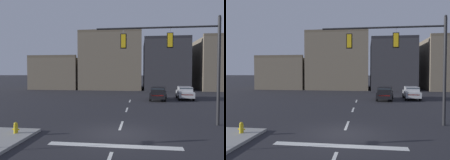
# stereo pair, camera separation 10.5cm
# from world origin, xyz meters

# --- Properties ---
(ground_plane) EXTENTS (400.00, 400.00, 0.00)m
(ground_plane) POSITION_xyz_m (0.00, 0.00, 0.00)
(ground_plane) COLOR #232328
(stop_bar_paint) EXTENTS (6.40, 0.50, 0.01)m
(stop_bar_paint) POSITION_xyz_m (0.00, -2.00, 0.00)
(stop_bar_paint) COLOR silver
(stop_bar_paint) RESTS_ON ground
(lane_centreline) EXTENTS (0.16, 26.40, 0.01)m
(lane_centreline) POSITION_xyz_m (0.00, 2.00, 0.00)
(lane_centreline) COLOR silver
(lane_centreline) RESTS_ON ground
(signal_mast_near_side) EXTENTS (8.18, 0.36, 7.17)m
(signal_mast_near_side) POSITION_xyz_m (3.94, 2.87, 4.82)
(signal_mast_near_side) COLOR black
(signal_mast_near_side) RESTS_ON ground
(car_lot_nearside) EXTENTS (2.38, 4.62, 1.61)m
(car_lot_nearside) POSITION_xyz_m (3.46, 15.44, 0.86)
(car_lot_nearside) COLOR black
(car_lot_nearside) RESTS_ON ground
(car_lot_middle) EXTENTS (2.14, 4.55, 1.61)m
(car_lot_middle) POSITION_xyz_m (6.87, 16.72, 0.86)
(car_lot_middle) COLOR #9EA0A5
(car_lot_middle) RESTS_ON ground
(fire_hydrant) EXTENTS (0.40, 0.30, 0.75)m
(fire_hydrant) POSITION_xyz_m (-5.54, -1.05, 0.33)
(fire_hydrant) COLOR gold
(fire_hydrant) RESTS_ON ground
(building_row) EXTENTS (44.52, 12.35, 11.40)m
(building_row) POSITION_xyz_m (2.34, 33.55, 4.86)
(building_row) COLOR #665B4C
(building_row) RESTS_ON ground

